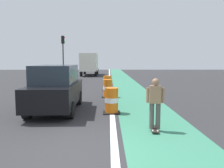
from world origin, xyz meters
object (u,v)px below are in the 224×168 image
traffic_barrel_back (107,83)px  delivery_truck_down_block (90,63)px  parked_suv_nearest (56,88)px  pedestrian_crossing (58,74)px  traffic_barrel_front (112,101)px  traffic_light_corner (63,50)px  skateboarder_on_lane (155,103)px  traffic_barrel_mid (108,89)px

traffic_barrel_back → delivery_truck_down_block: 17.61m
parked_suv_nearest → pedestrian_crossing: size_ratio=2.88×
traffic_barrel_front → traffic_light_corner: bearing=107.4°
traffic_light_corner → pedestrian_crossing: bearing=-89.7°
skateboarder_on_lane → traffic_barrel_front: skateboarder_on_lane is taller
traffic_barrel_front → traffic_barrel_back: same height
delivery_truck_down_block → traffic_light_corner: size_ratio=1.49×
traffic_barrel_front → traffic_barrel_back: size_ratio=1.00×
traffic_barrel_mid → pedestrian_crossing: (-5.27, 10.12, 0.33)m
traffic_barrel_mid → skateboarder_on_lane: bearing=-77.3°
skateboarder_on_lane → delivery_truck_down_block: (-4.34, 27.39, 0.94)m
traffic_light_corner → pedestrian_crossing: size_ratio=3.17×
skateboarder_on_lane → parked_suv_nearest: (-3.82, 3.01, 0.12)m
parked_suv_nearest → traffic_barrel_front: parked_suv_nearest is taller
skateboarder_on_lane → traffic_light_corner: traffic_light_corner is taller
traffic_barrel_mid → traffic_light_corner: 14.53m
delivery_truck_down_block → traffic_barrel_back: bearing=-81.0°
traffic_barrel_mid → traffic_barrel_back: 3.26m
skateboarder_on_lane → parked_suv_nearest: parked_suv_nearest is taller
skateboarder_on_lane → traffic_light_corner: size_ratio=0.33×
skateboarder_on_lane → traffic_barrel_back: size_ratio=1.55×
traffic_barrel_front → traffic_barrel_back: (-0.23, 7.53, 0.00)m
skateboarder_on_lane → traffic_barrel_back: skateboarder_on_lane is taller
traffic_barrel_mid → pedestrian_crossing: 11.41m
traffic_light_corner → pedestrian_crossing: traffic_light_corner is taller
traffic_barrel_mid → traffic_barrel_back: (-0.05, 3.26, 0.00)m
traffic_barrel_mid → traffic_light_corner: bearing=111.8°
parked_suv_nearest → traffic_light_corner: 17.42m
delivery_truck_down_block → traffic_light_corner: 7.98m
traffic_barrel_mid → traffic_barrel_front: bearing=-87.6°
parked_suv_nearest → traffic_barrel_back: size_ratio=4.25×
traffic_barrel_back → pedestrian_crossing: 8.62m
traffic_barrel_back → delivery_truck_down_block: (-2.75, 17.35, 1.31)m
skateboarder_on_lane → traffic_light_corner: 21.28m
traffic_barrel_front → parked_suv_nearest: bearing=168.4°
delivery_truck_down_block → traffic_barrel_front: bearing=-83.2°
pedestrian_crossing → delivery_truck_down_block: bearing=76.8°
skateboarder_on_lane → parked_suv_nearest: 4.86m
pedestrian_crossing → traffic_barrel_front: bearing=-69.3°
traffic_barrel_mid → traffic_light_corner: traffic_light_corner is taller
traffic_barrel_back → traffic_barrel_front: bearing=-88.2°
skateboarder_on_lane → traffic_barrel_front: (-1.35, 2.51, -0.38)m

